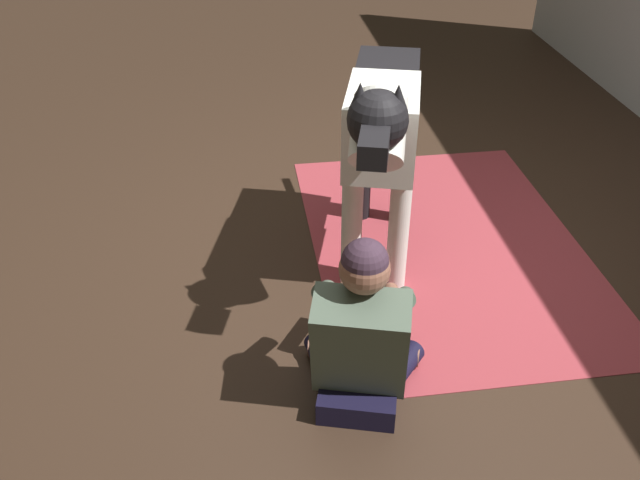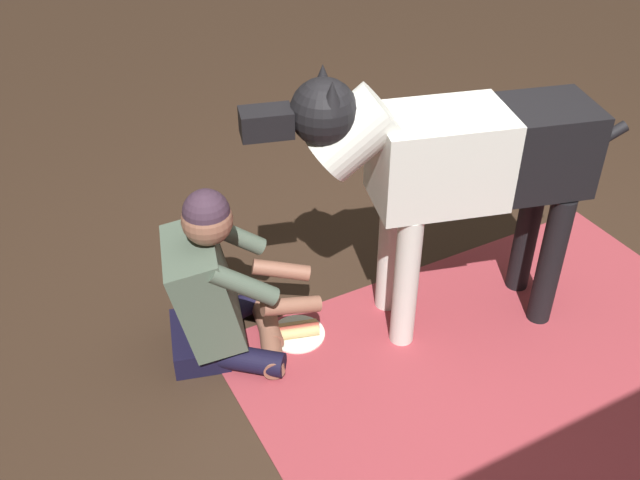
# 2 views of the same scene
# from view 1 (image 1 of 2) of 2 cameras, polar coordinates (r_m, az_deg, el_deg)

# --- Properties ---
(ground_plane) EXTENTS (13.31, 13.31, 0.00)m
(ground_plane) POSITION_cam_1_polar(r_m,az_deg,el_deg) (4.06, 5.49, -1.21)
(ground_plane) COLOR #332319
(area_rug) EXTENTS (2.28, 1.57, 0.01)m
(area_rug) POSITION_cam_1_polar(r_m,az_deg,el_deg) (4.18, 10.41, -0.45)
(area_rug) COLOR #98343C
(area_rug) RESTS_ON ground
(person_sitting_on_floor) EXTENTS (0.72, 0.59, 0.84)m
(person_sitting_on_floor) POSITION_cam_1_polar(r_m,az_deg,el_deg) (2.99, 3.45, -7.92)
(person_sitting_on_floor) COLOR black
(person_sitting_on_floor) RESTS_ON ground
(large_dog) EXTENTS (1.61, 0.61, 1.29)m
(large_dog) POSITION_cam_1_polar(r_m,az_deg,el_deg) (3.57, 5.14, 9.10)
(large_dog) COLOR silver
(large_dog) RESTS_ON ground
(hot_dog_on_plate) EXTENTS (0.25, 0.25, 0.06)m
(hot_dog_on_plate) POSITION_cam_1_polar(r_m,az_deg,el_deg) (3.47, 3.77, -7.93)
(hot_dog_on_plate) COLOR white
(hot_dog_on_plate) RESTS_ON ground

